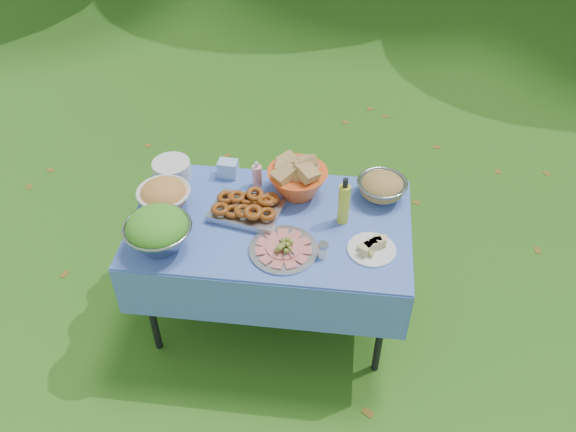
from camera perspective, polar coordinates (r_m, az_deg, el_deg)
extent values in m
plane|color=#183A0A|center=(3.76, -1.41, -9.07)|extent=(80.00, 80.00, 0.00)
cube|color=#84B2FF|center=(3.47, -1.52, -5.12)|extent=(1.46, 0.86, 0.76)
cylinder|color=silver|center=(3.52, -10.82, 4.31)|extent=(0.22, 0.22, 0.10)
cube|color=#9BC1ED|center=(3.48, -5.63, 4.44)|extent=(0.11, 0.09, 0.10)
cylinder|color=pink|center=(3.38, -2.92, 3.95)|extent=(0.07, 0.07, 0.16)
cube|color=#A3A2A7|center=(3.22, -3.93, 0.73)|extent=(0.40, 0.32, 0.08)
cylinder|color=#A7A9AF|center=(3.01, -0.43, -2.71)|extent=(0.35, 0.35, 0.08)
cylinder|color=gold|center=(3.12, 5.27, 1.45)|extent=(0.07, 0.07, 0.28)
cylinder|color=silver|center=(3.05, 7.87, -2.76)|extent=(0.26, 0.26, 0.07)
cylinder|color=white|center=(2.99, 3.29, -3.22)|extent=(0.06, 0.06, 0.08)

